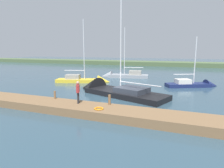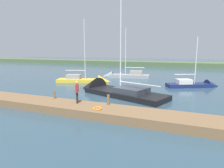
{
  "view_description": "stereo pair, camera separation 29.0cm",
  "coord_description": "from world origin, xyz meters",
  "px_view_note": "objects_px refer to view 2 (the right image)",
  "views": [
    {
      "loc": [
        -7.45,
        17.9,
        4.68
      ],
      "look_at": [
        0.18,
        -1.47,
        1.08
      ],
      "focal_mm": 31.42,
      "sensor_mm": 36.0,
      "label": 1
    },
    {
      "loc": [
        -7.72,
        17.79,
        4.68
      ],
      "look_at": [
        0.18,
        -1.47,
        1.08
      ],
      "focal_mm": 31.42,
      "sensor_mm": 36.0,
      "label": 2
    }
  ],
  "objects_px": {
    "sailboat_mid_channel": "(196,86)",
    "sailboat_behind_pier": "(108,92)",
    "sailboat_outer_mooring": "(122,77)",
    "mooring_post_far": "(54,95)",
    "person_on_dock": "(77,90)",
    "life_ring_buoy": "(97,108)",
    "sailboat_far_left": "(88,81)",
    "mooring_post_near": "(108,100)"
  },
  "relations": [
    {
      "from": "sailboat_mid_channel",
      "to": "sailboat_behind_pier",
      "type": "xyz_separation_m",
      "value": [
        9.11,
        7.68,
        -0.03
      ]
    },
    {
      "from": "life_ring_buoy",
      "to": "sailboat_behind_pier",
      "type": "relative_size",
      "value": 0.05
    },
    {
      "from": "mooring_post_near",
      "to": "mooring_post_far",
      "type": "height_order",
      "value": "mooring_post_near"
    },
    {
      "from": "sailboat_outer_mooring",
      "to": "mooring_post_far",
      "type": "bearing_deg",
      "value": 81.14
    },
    {
      "from": "sailboat_behind_pier",
      "to": "sailboat_outer_mooring",
      "type": "bearing_deg",
      "value": -58.35
    },
    {
      "from": "sailboat_outer_mooring",
      "to": "sailboat_far_left",
      "type": "relative_size",
      "value": 0.95
    },
    {
      "from": "mooring_post_far",
      "to": "sailboat_far_left",
      "type": "bearing_deg",
      "value": -73.85
    },
    {
      "from": "mooring_post_near",
      "to": "sailboat_outer_mooring",
      "type": "relative_size",
      "value": 0.08
    },
    {
      "from": "mooring_post_near",
      "to": "sailboat_outer_mooring",
      "type": "xyz_separation_m",
      "value": [
        5.49,
        -18.76,
        -0.84
      ]
    },
    {
      "from": "sailboat_behind_pier",
      "to": "sailboat_mid_channel",
      "type": "bearing_deg",
      "value": -120.52
    },
    {
      "from": "sailboat_mid_channel",
      "to": "person_on_dock",
      "type": "bearing_deg",
      "value": -148.32
    },
    {
      "from": "sailboat_mid_channel",
      "to": "sailboat_outer_mooring",
      "type": "bearing_deg",
      "value": 130.79
    },
    {
      "from": "mooring_post_near",
      "to": "life_ring_buoy",
      "type": "height_order",
      "value": "mooring_post_near"
    },
    {
      "from": "mooring_post_far",
      "to": "sailboat_mid_channel",
      "type": "height_order",
      "value": "sailboat_mid_channel"
    },
    {
      "from": "sailboat_mid_channel",
      "to": "sailboat_outer_mooring",
      "type": "xyz_separation_m",
      "value": [
        11.84,
        -4.8,
        -0.01
      ]
    },
    {
      "from": "life_ring_buoy",
      "to": "person_on_dock",
      "type": "xyz_separation_m",
      "value": [
        2.17,
        -0.85,
        0.96
      ]
    },
    {
      "from": "mooring_post_near",
      "to": "sailboat_behind_pier",
      "type": "distance_m",
      "value": 6.91
    },
    {
      "from": "mooring_post_near",
      "to": "sailboat_mid_channel",
      "type": "bearing_deg",
      "value": -114.46
    },
    {
      "from": "life_ring_buoy",
      "to": "sailboat_mid_channel",
      "type": "height_order",
      "value": "sailboat_mid_channel"
    },
    {
      "from": "mooring_post_near",
      "to": "sailboat_far_left",
      "type": "bearing_deg",
      "value": -54.68
    },
    {
      "from": "mooring_post_far",
      "to": "sailboat_far_left",
      "type": "distance_m",
      "value": 12.47
    },
    {
      "from": "sailboat_mid_channel",
      "to": "sailboat_far_left",
      "type": "distance_m",
      "value": 14.96
    },
    {
      "from": "mooring_post_near",
      "to": "mooring_post_far",
      "type": "bearing_deg",
      "value": 0.0
    },
    {
      "from": "life_ring_buoy",
      "to": "sailboat_outer_mooring",
      "type": "height_order",
      "value": "sailboat_outer_mooring"
    },
    {
      "from": "sailboat_behind_pier",
      "to": "sailboat_far_left",
      "type": "xyz_separation_m",
      "value": [
        5.71,
        -5.68,
        0.04
      ]
    },
    {
      "from": "sailboat_mid_channel",
      "to": "sailboat_behind_pier",
      "type": "bearing_deg",
      "value": -167.0
    },
    {
      "from": "sailboat_outer_mooring",
      "to": "sailboat_behind_pier",
      "type": "bearing_deg",
      "value": 92.0
    },
    {
      "from": "mooring_post_near",
      "to": "mooring_post_far",
      "type": "xyz_separation_m",
      "value": [
        5.01,
        0.0,
        -0.05
      ]
    },
    {
      "from": "mooring_post_near",
      "to": "sailboat_behind_pier",
      "type": "relative_size",
      "value": 0.06
    },
    {
      "from": "sailboat_behind_pier",
      "to": "person_on_dock",
      "type": "relative_size",
      "value": 7.33
    },
    {
      "from": "sailboat_outer_mooring",
      "to": "mooring_post_near",
      "type": "bearing_deg",
      "value": 95.98
    },
    {
      "from": "sailboat_mid_channel",
      "to": "sailboat_outer_mooring",
      "type": "distance_m",
      "value": 12.77
    },
    {
      "from": "sailboat_outer_mooring",
      "to": "sailboat_far_left",
      "type": "xyz_separation_m",
      "value": [
        2.99,
        6.8,
        0.03
      ]
    },
    {
      "from": "mooring_post_near",
      "to": "life_ring_buoy",
      "type": "xyz_separation_m",
      "value": [
        0.24,
        1.37,
        -0.33
      ]
    },
    {
      "from": "life_ring_buoy",
      "to": "person_on_dock",
      "type": "bearing_deg",
      "value": -21.48
    },
    {
      "from": "sailboat_outer_mooring",
      "to": "sailboat_behind_pier",
      "type": "xyz_separation_m",
      "value": [
        -2.73,
        12.48,
        -0.02
      ]
    },
    {
      "from": "life_ring_buoy",
      "to": "sailboat_behind_pier",
      "type": "height_order",
      "value": "sailboat_behind_pier"
    },
    {
      "from": "mooring_post_far",
      "to": "person_on_dock",
      "type": "relative_size",
      "value": 0.38
    },
    {
      "from": "sailboat_behind_pier",
      "to": "person_on_dock",
      "type": "xyz_separation_m",
      "value": [
        -0.35,
        6.79,
        1.48
      ]
    },
    {
      "from": "life_ring_buoy",
      "to": "person_on_dock",
      "type": "height_order",
      "value": "person_on_dock"
    },
    {
      "from": "person_on_dock",
      "to": "mooring_post_near",
      "type": "bearing_deg",
      "value": 166.92
    },
    {
      "from": "mooring_post_near",
      "to": "person_on_dock",
      "type": "xyz_separation_m",
      "value": [
        2.41,
        0.52,
        0.63
      ]
    }
  ]
}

